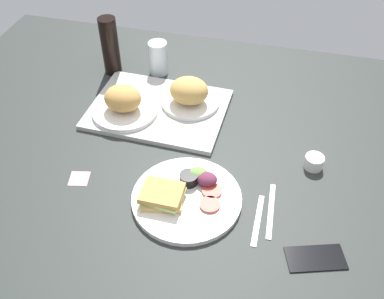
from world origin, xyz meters
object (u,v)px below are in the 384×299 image
Objects in this scene: drinking_glass at (158,58)px; espresso_cup at (314,162)px; bread_plate_near at (124,103)px; bread_plate_far at (189,94)px; soda_bottle at (110,46)px; cell_phone at (316,258)px; serving_tray at (158,109)px; plate_with_salad at (185,195)px; knife at (271,210)px; fork at (258,220)px; sticky_note at (79,178)px.

espresso_cup is at bearing -31.71° from drinking_glass.
bread_plate_far reaches higher than bread_plate_near.
soda_bottle reaches higher than cell_phone.
bread_plate_near is (-10.16, -5.03, 4.53)cm from serving_tray.
plate_with_salad is at bearing 145.89° from cell_phone.
espresso_cup reaches higher than serving_tray.
serving_tray is 2.37× the size of knife.
cell_phone is at bearing -40.01° from serving_tray.
fork is 5.00cm from knife.
soda_bottle is (-42.24, 54.07, 9.25)cm from plate_with_salad.
plate_with_salad is at bearing 83.17° from fork.
espresso_cup is (52.38, -14.08, 1.20)cm from serving_tray.
plate_with_salad is (8.72, -39.59, -4.23)cm from bread_plate_far.
serving_tray is 31.86cm from soda_bottle.
sticky_note is at bearing -95.44° from bread_plate_near.
fork is at bearing -33.48° from bread_plate_near.
bread_plate_near is at bearing -97.17° from drinking_glass.
cell_phone is (78.23, -64.59, -10.49)cm from soda_bottle.
plate_with_salad is at bearing -46.48° from bread_plate_near.
espresso_cup is at bearing 76.12° from cell_phone.
serving_tray is 2.65× the size of fork.
knife is at bearing 3.86° from plate_with_salad.
plate_with_salad is at bearing 91.07° from knife.
sticky_note is at bearing -179.78° from plate_with_salad.
espresso_cup is at bearing -29.32° from fork.
fork is (20.65, -2.41, -1.39)cm from plate_with_salad.
espresso_cup is 22.16cm from knife.
fork is (45.93, -60.12, -6.04)cm from drinking_glass.
cell_phone is at bearing -39.54° from soda_bottle.
drinking_glass is (3.45, 27.46, 0.95)cm from bread_plate_near.
cell_phone is at bearing -48.08° from drinking_glass.
serving_tray is at bearing 45.96° from fork.
fork is (49.38, -32.66, -5.08)cm from bread_plate_near.
serving_tray is 2.26× the size of bread_plate_far.
drinking_glass reaches higher than cell_phone.
fork is at bearing -55.03° from bread_plate_far.
serving_tray reaches higher than cell_phone.
soda_bottle is 1.28× the size of fork.
plate_with_salad is 63.18cm from drinking_glass.
espresso_cup is at bearing -15.04° from serving_tray.
fork is at bearing -43.86° from serving_tray.
plate_with_salad reaches higher than espresso_cup.
cell_phone is 68.41cm from sticky_note.
serving_tray is 2.05× the size of bread_plate_near.
fork is at bearing -52.62° from drinking_glass.
cell_phone reaches higher than knife.
sticky_note is at bearing -119.97° from bread_plate_far.
drinking_glass is at bearing 148.29° from espresso_cup.
sticky_note is at bearing 87.32° from fork.
fork is (39.22, -37.68, -0.55)cm from serving_tray.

